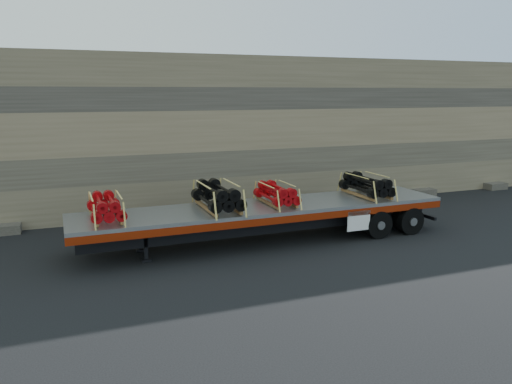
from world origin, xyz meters
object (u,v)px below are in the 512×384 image
(trailer, at_px, (265,223))
(bundle_rear, at_px, (366,186))
(bundle_midfront, at_px, (218,197))
(bundle_midrear, at_px, (276,194))
(bundle_front, at_px, (106,208))

(trailer, xyz_separation_m, bundle_rear, (4.32, 0.03, 1.09))
(bundle_midfront, xyz_separation_m, bundle_rear, (6.11, 0.05, -0.04))
(bundle_midrear, bearing_deg, trailer, 180.00)
(bundle_midfront, height_order, bundle_midrear, bundle_midfront)
(bundle_front, relative_size, bundle_midfront, 0.84)
(bundle_front, height_order, bundle_midrear, bundle_front)
(trailer, relative_size, bundle_midfront, 5.50)
(trailer, bearing_deg, bundle_midrear, -0.00)
(bundle_midfront, bearing_deg, bundle_front, 180.00)
(bundle_midfront, relative_size, bundle_midrear, 1.23)
(bundle_front, distance_m, bundle_rear, 9.86)
(bundle_rear, bearing_deg, trailer, 180.00)
(trailer, xyz_separation_m, bundle_front, (-5.54, -0.04, 1.06))
(bundle_front, distance_m, bundle_midrear, 5.99)
(trailer, distance_m, bundle_midrear, 1.14)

